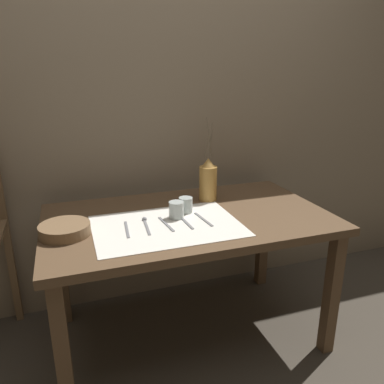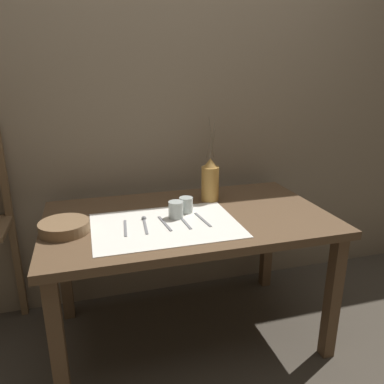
% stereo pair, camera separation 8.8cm
% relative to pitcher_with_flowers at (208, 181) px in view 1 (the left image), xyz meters
% --- Properties ---
extents(ground_plane, '(12.00, 12.00, 0.00)m').
position_rel_pitcher_with_flowers_xyz_m(ground_plane, '(-0.18, -0.18, -0.82)').
color(ground_plane, '#473F35').
extents(stone_wall_back, '(7.00, 0.06, 2.40)m').
position_rel_pitcher_with_flowers_xyz_m(stone_wall_back, '(-0.18, 0.34, 0.38)').
color(stone_wall_back, gray).
rests_on(stone_wall_back, ground_plane).
extents(wooden_table, '(1.39, 0.81, 0.71)m').
position_rel_pitcher_with_flowers_xyz_m(wooden_table, '(-0.18, -0.18, -0.19)').
color(wooden_table, brown).
rests_on(wooden_table, ground_plane).
extents(linen_cloth, '(0.67, 0.47, 0.00)m').
position_rel_pitcher_with_flowers_xyz_m(linen_cloth, '(-0.31, -0.28, -0.11)').
color(linen_cloth, white).
rests_on(linen_cloth, wooden_table).
extents(pitcher_with_flowers, '(0.10, 0.10, 0.46)m').
position_rel_pitcher_with_flowers_xyz_m(pitcher_with_flowers, '(0.00, 0.00, 0.00)').
color(pitcher_with_flowers, '#B7843D').
rests_on(pitcher_with_flowers, wooden_table).
extents(wooden_bowl, '(0.22, 0.22, 0.05)m').
position_rel_pitcher_with_flowers_xyz_m(wooden_bowl, '(-0.76, -0.23, -0.09)').
color(wooden_bowl, brown).
rests_on(wooden_bowl, wooden_table).
extents(glass_tumbler_near, '(0.07, 0.07, 0.08)m').
position_rel_pitcher_with_flowers_xyz_m(glass_tumbler_near, '(-0.24, -0.20, -0.07)').
color(glass_tumbler_near, '#B7C1BC').
rests_on(glass_tumbler_near, wooden_table).
extents(glass_tumbler_far, '(0.07, 0.07, 0.08)m').
position_rel_pitcher_with_flowers_xyz_m(glass_tumbler_far, '(-0.18, -0.14, -0.07)').
color(glass_tumbler_far, '#B7C1BC').
rests_on(glass_tumbler_far, wooden_table).
extents(fork_outer, '(0.03, 0.18, 0.00)m').
position_rel_pitcher_with_flowers_xyz_m(fork_outer, '(-0.50, -0.27, -0.11)').
color(fork_outer, gray).
rests_on(fork_outer, wooden_table).
extents(spoon_outer, '(0.03, 0.20, 0.02)m').
position_rel_pitcher_with_flowers_xyz_m(spoon_outer, '(-0.40, -0.21, -0.11)').
color(spoon_outer, gray).
rests_on(spoon_outer, wooden_table).
extents(fork_inner, '(0.03, 0.18, 0.00)m').
position_rel_pitcher_with_flowers_xyz_m(fork_inner, '(-0.31, -0.26, -0.11)').
color(fork_inner, gray).
rests_on(fork_inner, wooden_table).
extents(spoon_inner, '(0.03, 0.20, 0.02)m').
position_rel_pitcher_with_flowers_xyz_m(spoon_inner, '(-0.22, -0.21, -0.11)').
color(spoon_inner, gray).
rests_on(spoon_inner, wooden_table).
extents(knife_center, '(0.03, 0.18, 0.00)m').
position_rel_pitcher_with_flowers_xyz_m(knife_center, '(-0.13, -0.27, -0.11)').
color(knife_center, gray).
rests_on(knife_center, wooden_table).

